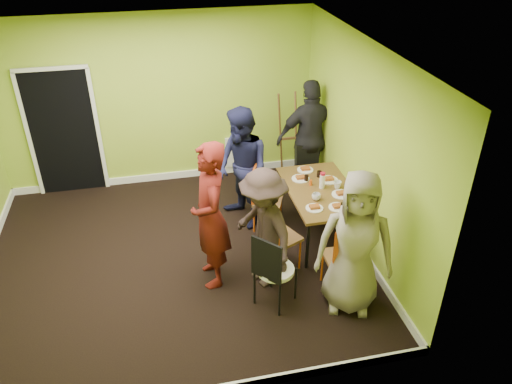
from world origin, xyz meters
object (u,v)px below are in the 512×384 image
person_standing (210,216)px  person_left_near (263,229)px  thermos (322,181)px  person_front_end (355,244)px  chair_back_end (307,161)px  blue_bottle (347,191)px  chair_left_far (262,194)px  chair_left_near (276,234)px  chair_front_end (345,256)px  chair_bentwood (272,268)px  easel (293,136)px  orange_bottle (311,183)px  dining_table (321,193)px  person_left_far (242,169)px  person_back_end (310,138)px

person_standing → person_left_near: size_ratio=1.20×
thermos → person_front_end: bearing=-94.9°
chair_back_end → person_left_near: 2.22m
blue_bottle → person_front_end: bearing=-107.2°
chair_left_far → chair_left_near: (-0.06, -1.01, 0.03)m
chair_front_end → thermos: chair_front_end is taller
blue_bottle → person_standing: bearing=-169.2°
chair_back_end → chair_bentwood: size_ratio=0.88×
easel → orange_bottle: (-0.20, -1.54, 0.00)m
dining_table → chair_back_end: (0.15, 1.08, -0.06)m
person_left_near → person_front_end: bearing=34.7°
person_left_far → person_front_end: (0.90, -2.00, -0.00)m
person_back_end → chair_left_far: bearing=40.4°
chair_left_near → chair_front_end: chair_left_near is taller
chair_front_end → person_left_near: (-0.90, 0.44, 0.22)m
thermos → person_standing: 1.78m
easel → person_left_far: person_left_far is taller
dining_table → chair_left_far: size_ratio=1.54×
person_left_near → orange_bottle: bearing=116.4°
dining_table → chair_front_end: size_ratio=1.48×
chair_front_end → person_front_end: size_ratio=0.57×
chair_front_end → person_left_near: size_ratio=0.64×
chair_front_end → chair_left_far: bearing=112.8°
chair_back_end → person_left_near: (-1.16, -1.88, 0.16)m
chair_left_far → person_left_near: size_ratio=0.61×
orange_bottle → chair_back_end: bearing=74.9°
chair_left_far → chair_back_end: (0.89, 0.71, 0.09)m
chair_left_near → easel: size_ratio=0.64×
blue_bottle → person_standing: person_standing is taller
chair_front_end → blue_bottle: (0.37, 0.97, 0.28)m
thermos → person_standing: size_ratio=0.11×
chair_front_end → person_front_end: person_front_end is taller
person_back_end → person_front_end: (-0.34, -2.70, -0.04)m
blue_bottle → chair_left_far: bearing=147.3°
dining_table → person_standing: person_standing is taller
orange_bottle → person_back_end: person_back_end is taller
person_front_end → easel: bearing=106.8°
dining_table → chair_left_near: chair_left_near is taller
dining_table → chair_bentwood: size_ratio=1.48×
easel → chair_front_end: bearing=-93.9°
chair_bentwood → person_left_far: person_left_far is taller
dining_table → person_left_near: 1.29m
thermos → chair_bentwood: bearing=-128.4°
chair_back_end → person_back_end: (0.09, 0.17, 0.31)m
chair_left_near → person_front_end: 1.12m
thermos → blue_bottle: size_ratio=1.05×
chair_back_end → chair_left_near: bearing=60.6°
chair_left_near → chair_bentwood: (-0.20, -0.62, -0.01)m
chair_front_end → easel: (0.20, 2.93, 0.22)m
chair_bentwood → person_left_near: 0.51m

